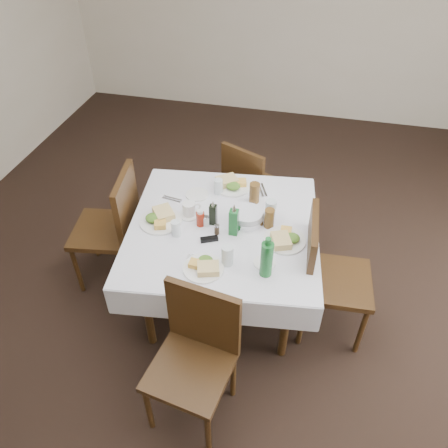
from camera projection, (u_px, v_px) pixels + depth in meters
name	position (u px, v px, depth m)	size (l,w,h in m)	color
ground_plane	(249.00, 313.00, 3.43)	(7.00, 7.00, 0.00)	black
room_shell	(262.00, 112.00, 2.31)	(6.04, 7.04, 2.80)	beige
dining_table	(223.00, 235.00, 3.11)	(1.47, 1.47, 0.76)	#321E0B
chair_north	(249.00, 182.00, 3.89)	(0.56, 0.56, 0.89)	#321E0B
chair_south	(196.00, 349.00, 2.55)	(0.52, 0.52, 0.96)	#321E0B
chair_east	(324.00, 271.00, 2.99)	(0.50, 0.50, 1.00)	#321E0B
chair_west	(115.00, 223.00, 3.37)	(0.54, 0.54, 1.01)	#321E0B
meal_north	(232.00, 184.00, 3.39)	(0.30, 0.30, 0.06)	white
meal_south	(205.00, 266.00, 2.73)	(0.26, 0.26, 0.06)	white
meal_east	(285.00, 239.00, 2.92)	(0.29, 0.29, 0.06)	white
meal_west	(160.00, 218.00, 3.08)	(0.30, 0.30, 0.07)	white
side_plate_a	(197.00, 195.00, 3.32)	(0.18, 0.18, 0.01)	white
side_plate_b	(264.00, 263.00, 2.78)	(0.14, 0.14, 0.01)	white
water_n	(218.00, 186.00, 3.31)	(0.07, 0.07, 0.12)	silver
water_s	(227.00, 255.00, 2.74)	(0.08, 0.08, 0.14)	silver
water_e	(271.00, 209.00, 3.08)	(0.08, 0.08, 0.14)	silver
water_w	(176.00, 228.00, 2.95)	(0.06, 0.06, 0.12)	silver
iced_tea_a	(254.00, 193.00, 3.22)	(0.08, 0.08, 0.16)	brown
iced_tea_b	(269.00, 218.00, 3.01)	(0.07, 0.07, 0.15)	brown
bread_basket	(247.00, 217.00, 3.07)	(0.24, 0.24, 0.08)	silver
oil_cruet_dark	(213.00, 214.00, 3.02)	(0.05, 0.05, 0.20)	black
oil_cruet_green	(234.00, 221.00, 2.93)	(0.06, 0.06, 0.25)	#1A6429
ketchup_bottle	(200.00, 218.00, 3.03)	(0.06, 0.06, 0.13)	maroon
salt_shaker	(206.00, 221.00, 3.03)	(0.04, 0.04, 0.09)	white
pepper_shaker	(217.00, 229.00, 2.97)	(0.03, 0.03, 0.08)	#3B2B1C
coffee_mug	(190.00, 210.00, 3.11)	(0.15, 0.15, 0.11)	white
sunglasses	(209.00, 239.00, 2.93)	(0.12, 0.09, 0.03)	black
green_bottle	(267.00, 259.00, 2.63)	(0.08, 0.08, 0.30)	#1A6429
sugar_caddy	(271.00, 245.00, 2.87)	(0.09, 0.06, 0.04)	white
cutlery_n	(262.00, 190.00, 3.37)	(0.10, 0.17, 0.01)	silver
cutlery_s	(189.00, 263.00, 2.77)	(0.05, 0.16, 0.01)	silver
cutlery_e	(278.00, 248.00, 2.88)	(0.18, 0.09, 0.01)	silver
cutlery_w	(172.00, 199.00, 3.28)	(0.16, 0.06, 0.01)	silver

